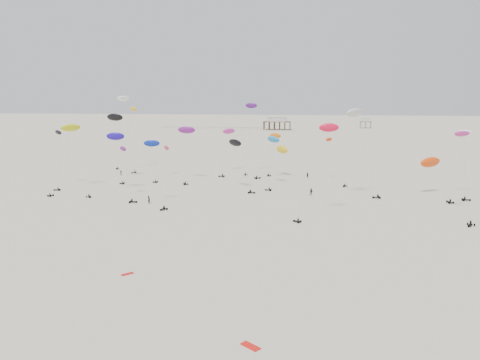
% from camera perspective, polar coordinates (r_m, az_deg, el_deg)
% --- Properties ---
extents(ground_plane, '(900.00, 900.00, 0.00)m').
position_cam_1_polar(ground_plane, '(214.94, 4.40, 3.36)').
color(ground_plane, beige).
extents(pavilion_main, '(21.00, 13.00, 9.80)m').
position_cam_1_polar(pavilion_main, '(364.39, 4.53, 6.79)').
color(pavilion_main, brown).
rests_on(pavilion_main, ground).
extents(pavilion_small, '(9.00, 7.00, 8.00)m').
position_cam_1_polar(pavilion_small, '(396.09, 15.06, 6.64)').
color(pavilion_small, brown).
rests_on(pavilion_small, ground).
extents(pier_fence, '(80.20, 0.20, 1.50)m').
position_cam_1_polar(pier_fence, '(371.81, -3.54, 6.34)').
color(pier_fence, black).
rests_on(pier_fence, ground).
extents(rig_0, '(4.22, 9.03, 23.30)m').
position_cam_1_polar(rig_0, '(155.35, 1.23, 7.33)').
color(rig_0, black).
rests_on(rig_0, ground).
extents(rig_1, '(3.55, 17.44, 16.55)m').
position_cam_1_polar(rig_1, '(149.89, -9.33, 2.74)').
color(rig_1, black).
rests_on(rig_1, ground).
extents(rig_2, '(6.68, 11.62, 17.11)m').
position_cam_1_polar(rig_2, '(141.50, -21.31, 3.24)').
color(rig_2, black).
rests_on(rig_2, ground).
extents(rig_3, '(3.86, 14.76, 20.07)m').
position_cam_1_polar(rig_3, '(107.58, 25.80, 0.83)').
color(rig_3, black).
rests_on(rig_3, ground).
extents(rig_4, '(5.69, 13.33, 22.58)m').
position_cam_1_polar(rig_4, '(175.28, -13.20, 7.23)').
color(rig_4, black).
rests_on(rig_4, ground).
extents(rig_5, '(8.40, 5.88, 14.17)m').
position_cam_1_polar(rig_5, '(146.30, 3.63, 3.78)').
color(rig_5, black).
rests_on(rig_5, ground).
extents(rig_6, '(6.55, 13.21, 17.42)m').
position_cam_1_polar(rig_6, '(130.05, -15.32, 4.30)').
color(rig_6, black).
rests_on(rig_6, ground).
extents(rig_7, '(7.77, 10.14, 14.46)m').
position_cam_1_polar(rig_7, '(119.17, -13.54, 0.78)').
color(rig_7, black).
rests_on(rig_7, ground).
extents(rig_8, '(5.80, 12.10, 17.47)m').
position_cam_1_polar(rig_8, '(143.28, -6.57, 5.26)').
color(rig_8, black).
rests_on(rig_8, ground).
extents(rig_9, '(4.94, 16.40, 18.02)m').
position_cam_1_polar(rig_9, '(157.65, -1.55, 4.92)').
color(rig_9, black).
rests_on(rig_9, ground).
extents(rig_10, '(9.29, 10.17, 20.55)m').
position_cam_1_polar(rig_10, '(99.91, 10.08, 4.22)').
color(rig_10, black).
rests_on(rig_10, ground).
extents(rig_11, '(4.16, 10.28, 17.36)m').
position_cam_1_polar(rig_11, '(130.50, 25.78, 2.26)').
color(rig_11, black).
rests_on(rig_11, ground).
extents(rig_12, '(8.68, 9.74, 25.89)m').
position_cam_1_polar(rig_12, '(165.25, -13.85, 8.36)').
color(rig_12, black).
rests_on(rig_12, ground).
extents(rig_13, '(4.98, 13.88, 15.77)m').
position_cam_1_polar(rig_13, '(134.62, 4.01, 4.09)').
color(rig_13, black).
rests_on(rig_13, ground).
extents(rig_14, '(9.07, 9.81, 14.70)m').
position_cam_1_polar(rig_14, '(127.82, -0.27, 3.57)').
color(rig_14, black).
rests_on(rig_14, ground).
extents(rig_15, '(9.36, 12.35, 21.41)m').
position_cam_1_polar(rig_15, '(149.06, -14.92, 6.65)').
color(rig_15, black).
rests_on(rig_15, ground).
extents(rig_16, '(5.48, 16.67, 19.96)m').
position_cam_1_polar(rig_16, '(137.62, -20.16, 5.28)').
color(rig_16, black).
rests_on(rig_16, ground).
extents(rig_17, '(10.28, 5.92, 22.72)m').
position_cam_1_polar(rig_17, '(120.80, 14.14, 6.59)').
color(rig_17, black).
rests_on(rig_17, ground).
extents(rig_18, '(7.68, 6.08, 9.99)m').
position_cam_1_polar(rig_18, '(151.04, 5.00, 3.49)').
color(rig_18, black).
rests_on(rig_18, ground).
extents(rig_19, '(6.68, 14.39, 16.83)m').
position_cam_1_polar(rig_19, '(141.33, 11.51, 2.70)').
color(rig_19, black).
rests_on(rig_19, ground).
extents(rig_20, '(6.83, 15.33, 13.20)m').
position_cam_1_polar(rig_20, '(130.97, 22.36, 1.64)').
color(rig_20, black).
rests_on(rig_20, ground).
extents(rig_21, '(7.94, 9.81, 15.99)m').
position_cam_1_polar(rig_21, '(111.13, -10.31, 2.15)').
color(rig_21, black).
rests_on(rig_21, ground).
extents(spectator_0, '(1.01, 0.94, 2.28)m').
position_cam_1_polar(spectator_0, '(114.10, -11.03, -2.84)').
color(spectator_0, black).
rests_on(spectator_0, ground).
extents(spectator_1, '(1.12, 0.72, 2.19)m').
position_cam_1_polar(spectator_1, '(122.67, 8.68, -1.86)').
color(spectator_1, black).
rests_on(spectator_1, ground).
extents(spectator_2, '(1.29, 1.02, 1.92)m').
position_cam_1_polar(spectator_2, '(157.45, -14.30, 0.59)').
color(spectator_2, black).
rests_on(spectator_2, ground).
extents(spectator_3, '(0.92, 0.76, 2.17)m').
position_cam_1_polar(spectator_3, '(148.34, 8.22, 0.23)').
color(spectator_3, black).
rests_on(spectator_3, ground).
extents(grounded_kite_a, '(2.31, 2.02, 0.08)m').
position_cam_1_polar(grounded_kite_a, '(50.82, 1.29, -19.64)').
color(grounded_kite_a, red).
rests_on(grounded_kite_a, ground).
extents(grounded_kite_b, '(1.75, 1.78, 0.07)m').
position_cam_1_polar(grounded_kite_b, '(70.61, -13.57, -11.10)').
color(grounded_kite_b, red).
rests_on(grounded_kite_b, ground).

